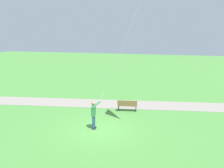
% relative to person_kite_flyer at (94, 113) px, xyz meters
% --- Properties ---
extents(ground_plane, '(120.00, 120.00, 0.00)m').
position_rel_person_kite_flyer_xyz_m(ground_plane, '(0.01, 0.37, -1.05)').
color(ground_plane, '#4C8E3D').
extents(walkway_path, '(8.55, 31.86, 0.02)m').
position_rel_person_kite_flyer_xyz_m(walkway_path, '(-5.72, 2.37, -1.04)').
color(walkway_path, gray).
rests_on(walkway_path, ground).
extents(person_kite_flyer, '(0.51, 0.63, 1.83)m').
position_rel_person_kite_flyer_xyz_m(person_kite_flyer, '(0.00, 0.00, 0.00)').
color(person_kite_flyer, '#232328').
rests_on(person_kite_flyer, ground).
extents(park_bench_near_walkway, '(0.72, 1.56, 0.88)m').
position_rel_person_kite_flyer_xyz_m(park_bench_near_walkway, '(-3.79, 1.22, -0.54)').
color(park_bench_near_walkway, olive).
rests_on(park_bench_near_walkway, ground).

